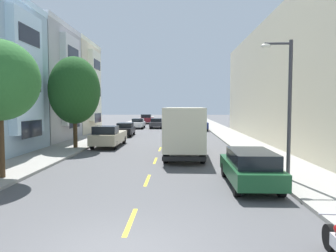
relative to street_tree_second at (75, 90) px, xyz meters
The scene contains 18 objects.
ground_plane 15.34m from the street_tree_second, 64.16° to the left, with size 160.00×160.00×0.00m, color #4C4C4F.
sidewalk_left 12.06m from the street_tree_second, 93.57° to the left, with size 3.20×120.00×0.14m, color #99968E.
sidewalk_right 18.09m from the street_tree_second, 39.72° to the left, with size 3.20×120.00×0.14m, color #99968E.
lane_centerline_dashes 10.97m from the street_tree_second, 50.33° to the left, with size 0.14×47.20×0.01m.
townhouse_third_dove_grey 8.93m from the street_tree_second, 144.38° to the left, with size 10.68×8.29×10.73m.
townhouse_fourth_cream 16.18m from the street_tree_second, 122.21° to the left, with size 13.45×8.29×10.81m.
apartment_block_opposite 20.37m from the street_tree_second, ahead, with size 10.00×36.00×10.60m, color beige.
street_tree_second is the anchor object (origin of this frame).
street_lamp 15.87m from the street_tree_second, 38.91° to the right, with size 1.35×0.28×5.92m.
delivery_box_truck 9.08m from the street_tree_second, 19.59° to the right, with size 2.61×8.07×3.18m.
parked_sedan_black 11.55m from the street_tree_second, 79.57° to the left, with size 1.90×4.54×1.43m.
parked_pickup_burgundy 34.86m from the street_tree_second, 86.63° to the left, with size 2.05×5.32×1.73m.
parked_pickup_navy 22.37m from the street_tree_second, 61.05° to the left, with size 2.01×5.30×1.73m.
parked_sedan_white 22.81m from the street_tree_second, 85.08° to the left, with size 1.85×4.52×1.43m.
parked_wagon_forest 15.57m from the street_tree_second, 45.04° to the right, with size 1.86×4.71×1.50m.
parked_suv_sky 28.06m from the street_tree_second, 67.35° to the left, with size 1.99×4.82×1.93m.
parked_pickup_champagne 4.51m from the street_tree_second, 35.62° to the left, with size 2.05×5.32×1.73m.
moving_charcoal_sedan 23.83m from the street_tree_second, 78.73° to the left, with size 1.80×4.50×1.43m.
Camera 1 is at (1.33, -6.76, 3.29)m, focal length 33.76 mm.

